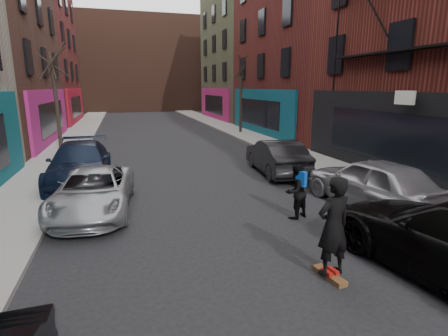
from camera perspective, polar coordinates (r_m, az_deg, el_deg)
sidewalk_left at (r=32.92m, az=-22.08°, el=5.87°), size 2.50×84.00×0.13m
sidewalk_right at (r=34.02m, az=-0.53°, el=7.03°), size 2.50×84.00×0.13m
buildings_right at (r=25.15m, az=26.89°, el=21.69°), size 12.00×56.00×16.00m
building_far at (r=58.72m, az=-13.94°, el=16.01°), size 40.00×10.00×14.00m
tree_left_far at (r=20.82m, az=-25.83°, el=11.01°), size 2.00×2.00×6.50m
tree_right_far at (r=28.08m, az=2.77°, el=12.81°), size 2.00×2.00×6.80m
parked_left_far at (r=11.15m, az=-20.52°, el=-3.57°), size 2.55×4.81×1.29m
parked_left_end at (r=14.70m, az=-22.46°, el=0.71°), size 2.21×5.38×1.56m
parked_right_far at (r=11.73m, az=23.16°, el=-2.21°), size 2.39×4.87×1.60m
parked_right_end at (r=15.27m, az=8.53°, el=1.86°), size 1.98×4.63×1.48m
skateboard at (r=7.52m, az=16.86°, el=-16.44°), size 0.32×0.82×0.10m
skateboarder at (r=7.07m, az=17.42°, el=-9.08°), size 0.78×0.56×1.98m
pedestrian at (r=10.13m, az=11.64°, el=-3.74°), size 0.93×0.84×1.57m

